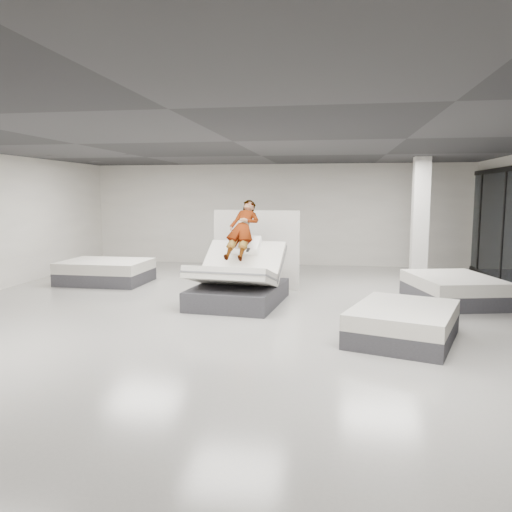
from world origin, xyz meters
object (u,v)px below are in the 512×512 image
object	(u,v)px
person	(243,239)
column	(420,220)
hero_bed	(238,283)
flat_bed_right_near	(403,323)
remote	(248,250)
flat_bed_left_far	(106,272)
divider_panel	(256,250)
flat_bed_right_far	(453,289)

from	to	relation	value
person	column	size ratio (longest dim) A/B	0.50
hero_bed	column	world-z (taller)	column
person	flat_bed_right_near	bearing A→B (deg)	-32.91
remote	flat_bed_left_far	world-z (taller)	remote
flat_bed_right_near	column	size ratio (longest dim) A/B	0.72
column	flat_bed_right_near	bearing A→B (deg)	-101.10
flat_bed_left_far	divider_panel	bearing A→B (deg)	-2.11
divider_panel	column	size ratio (longest dim) A/B	0.65
person	column	bearing A→B (deg)	43.22
remote	flat_bed_left_far	size ratio (longest dim) A/B	0.07
flat_bed_right_far	flat_bed_left_far	distance (m)	8.31
flat_bed_left_far	hero_bed	bearing A→B (deg)	-25.74
hero_bed	flat_bed_right_far	xyz separation A→B (m)	(4.43, 0.82, -0.15)
flat_bed_right_far	column	world-z (taller)	column
column	divider_panel	bearing A→B (deg)	-157.04
hero_bed	flat_bed_right_far	bearing A→B (deg)	10.52
remote	divider_panel	xyz separation A→B (m)	(-0.11, 1.75, -0.20)
hero_bed	remote	distance (m)	0.74
flat_bed_right_far	column	distance (m)	2.91
person	divider_panel	distance (m)	1.43
hero_bed	flat_bed_right_far	distance (m)	4.51
divider_panel	flat_bed_right_near	distance (m)	4.87
person	remote	bearing A→B (deg)	-57.85
divider_panel	flat_bed_right_far	xyz separation A→B (m)	(4.33, -0.87, -0.66)
hero_bed	flat_bed_left_far	size ratio (longest dim) A/B	1.12
hero_bed	remote	size ratio (longest dim) A/B	17.17
hero_bed	flat_bed_left_far	world-z (taller)	hero_bed
flat_bed_right_far	divider_panel	bearing A→B (deg)	168.61
flat_bed_right_near	divider_panel	bearing A→B (deg)	127.50
divider_panel	person	bearing A→B (deg)	-89.04
hero_bed	person	bearing A→B (deg)	83.79
hero_bed	flat_bed_right_near	bearing A→B (deg)	-35.02
hero_bed	divider_panel	distance (m)	1.77
flat_bed_right_near	hero_bed	bearing A→B (deg)	144.98
remote	divider_panel	world-z (taller)	divider_panel
person	divider_panel	size ratio (longest dim) A/B	0.77
person	remote	xyz separation A→B (m)	(0.18, -0.37, -0.18)
person	column	distance (m)	5.13
flat_bed_right_far	flat_bed_left_far	xyz separation A→B (m)	(-8.25, 1.02, 0.01)
person	divider_panel	world-z (taller)	person
remote	flat_bed_right_far	xyz separation A→B (m)	(4.22, 0.88, -0.86)
flat_bed_left_far	column	xyz separation A→B (m)	(7.94, 1.56, 1.31)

